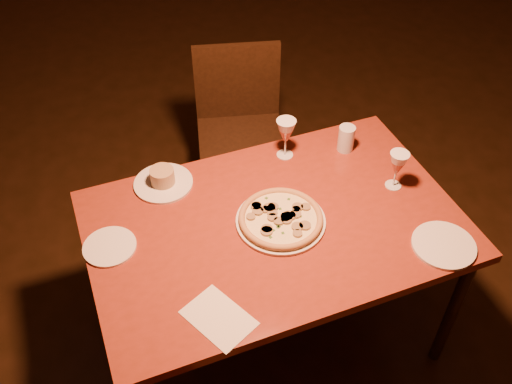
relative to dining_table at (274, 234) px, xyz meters
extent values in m
plane|color=black|center=(-0.08, 0.17, -0.64)|extent=(7.00, 7.00, 0.00)
cube|color=maroon|center=(0.00, 0.00, 0.04)|extent=(1.47, 1.10, 0.04)
cylinder|color=black|center=(-0.67, 0.24, -0.31)|extent=(0.05, 0.05, 0.67)
cylinder|color=black|center=(0.67, -0.24, -0.31)|extent=(0.05, 0.05, 0.67)
cylinder|color=black|center=(0.51, 0.48, -0.31)|extent=(0.05, 0.05, 0.67)
cube|color=black|center=(-0.01, 0.80, -0.20)|extent=(0.44, 0.44, 0.04)
cube|color=black|center=(0.00, 0.99, 0.02)|extent=(0.42, 0.05, 0.40)
cylinder|color=black|center=(-0.18, 0.64, -0.43)|extent=(0.04, 0.04, 0.43)
cylinder|color=black|center=(-0.16, 0.97, -0.43)|extent=(0.04, 0.04, 0.43)
cylinder|color=black|center=(0.15, 0.62, -0.43)|extent=(0.04, 0.04, 0.43)
cylinder|color=black|center=(0.17, 0.96, -0.43)|extent=(0.04, 0.04, 0.43)
cylinder|color=silver|center=(0.02, 0.00, 0.07)|extent=(0.32, 0.32, 0.01)
cylinder|color=#F8E1AB|center=(0.02, 0.00, 0.08)|extent=(0.29, 0.29, 0.01)
torus|color=tan|center=(0.02, 0.00, 0.09)|extent=(0.30, 0.30, 0.02)
cylinder|color=silver|center=(-0.38, 0.27, 0.07)|extent=(0.23, 0.23, 0.01)
cylinder|color=tan|center=(-0.38, 0.27, 0.10)|extent=(0.09, 0.09, 0.06)
cylinder|color=silver|center=(0.36, 0.35, 0.12)|extent=(0.07, 0.07, 0.11)
cylinder|color=silver|center=(-0.58, -0.02, 0.07)|extent=(0.18, 0.18, 0.01)
cylinder|color=silver|center=(0.55, -0.21, 0.07)|extent=(0.22, 0.22, 0.01)
cube|color=silver|center=(-0.25, -0.37, 0.06)|extent=(0.24, 0.26, 0.00)
camera|label=1|loc=(-0.30, -1.36, 1.55)|focal=40.00mm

